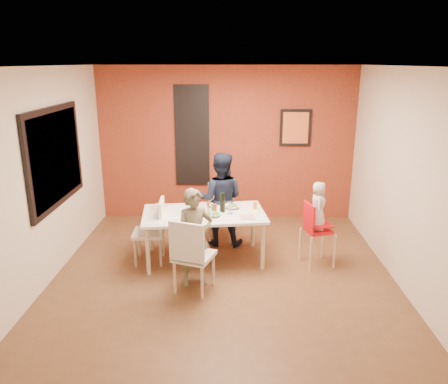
{
  "coord_description": "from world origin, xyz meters",
  "views": [
    {
      "loc": [
        0.12,
        -5.38,
        2.75
      ],
      "look_at": [
        0.0,
        0.3,
        1.05
      ],
      "focal_mm": 35.0,
      "sensor_mm": 36.0,
      "label": 1
    }
  ],
  "objects_px": {
    "high_chair": "(315,228)",
    "paper_towel_roll": "(191,204)",
    "chair_near": "(191,253)",
    "chair_far": "(221,208)",
    "dining_table": "(204,217)",
    "wine_bottle": "(222,202)",
    "child_far": "(221,199)",
    "child_near": "(195,238)",
    "toddler": "(318,206)",
    "chair_left": "(154,228)"
  },
  "relations": [
    {
      "from": "child_far",
      "to": "wine_bottle",
      "type": "relative_size",
      "value": 5.22
    },
    {
      "from": "child_far",
      "to": "wine_bottle",
      "type": "xyz_separation_m",
      "value": [
        0.04,
        -0.54,
        0.12
      ]
    },
    {
      "from": "high_chair",
      "to": "wine_bottle",
      "type": "height_order",
      "value": "wine_bottle"
    },
    {
      "from": "chair_near",
      "to": "toddler",
      "type": "xyz_separation_m",
      "value": [
        1.67,
        0.84,
        0.33
      ]
    },
    {
      "from": "chair_near",
      "to": "high_chair",
      "type": "height_order",
      "value": "chair_near"
    },
    {
      "from": "chair_left",
      "to": "wine_bottle",
      "type": "xyz_separation_m",
      "value": [
        0.95,
        0.13,
        0.33
      ]
    },
    {
      "from": "chair_near",
      "to": "chair_far",
      "type": "bearing_deg",
      "value": -80.62
    },
    {
      "from": "toddler",
      "to": "chair_near",
      "type": "bearing_deg",
      "value": 123.82
    },
    {
      "from": "chair_near",
      "to": "toddler",
      "type": "height_order",
      "value": "toddler"
    },
    {
      "from": "chair_left",
      "to": "child_near",
      "type": "distance_m",
      "value": 0.9
    },
    {
      "from": "chair_left",
      "to": "chair_far",
      "type": "bearing_deg",
      "value": 131.93
    },
    {
      "from": "toddler",
      "to": "wine_bottle",
      "type": "bearing_deg",
      "value": 89.64
    },
    {
      "from": "dining_table",
      "to": "chair_left",
      "type": "xyz_separation_m",
      "value": [
        -0.69,
        -0.09,
        -0.13
      ]
    },
    {
      "from": "chair_near",
      "to": "paper_towel_roll",
      "type": "relative_size",
      "value": 3.41
    },
    {
      "from": "child_far",
      "to": "wine_bottle",
      "type": "bearing_deg",
      "value": 100.77
    },
    {
      "from": "chair_left",
      "to": "paper_towel_roll",
      "type": "relative_size",
      "value": 3.27
    },
    {
      "from": "dining_table",
      "to": "paper_towel_roll",
      "type": "bearing_deg",
      "value": -171.45
    },
    {
      "from": "chair_near",
      "to": "chair_left",
      "type": "relative_size",
      "value": 1.04
    },
    {
      "from": "paper_towel_roll",
      "to": "child_far",
      "type": "bearing_deg",
      "value": 56.89
    },
    {
      "from": "dining_table",
      "to": "wine_bottle",
      "type": "height_order",
      "value": "wine_bottle"
    },
    {
      "from": "toddler",
      "to": "high_chair",
      "type": "bearing_deg",
      "value": 125.73
    },
    {
      "from": "toddler",
      "to": "chair_far",
      "type": "bearing_deg",
      "value": 62.04
    },
    {
      "from": "dining_table",
      "to": "child_far",
      "type": "xyz_separation_m",
      "value": [
        0.22,
        0.59,
        0.08
      ]
    },
    {
      "from": "child_near",
      "to": "high_chair",
      "type": "bearing_deg",
      "value": 1.72
    },
    {
      "from": "child_near",
      "to": "wine_bottle",
      "type": "bearing_deg",
      "value": 48.77
    },
    {
      "from": "dining_table",
      "to": "wine_bottle",
      "type": "distance_m",
      "value": 0.33
    },
    {
      "from": "child_near",
      "to": "child_far",
      "type": "xyz_separation_m",
      "value": [
        0.29,
        1.31,
        0.1
      ]
    },
    {
      "from": "dining_table",
      "to": "paper_towel_roll",
      "type": "distance_m",
      "value": 0.27
    },
    {
      "from": "high_chair",
      "to": "paper_towel_roll",
      "type": "relative_size",
      "value": 3.23
    },
    {
      "from": "chair_near",
      "to": "paper_towel_roll",
      "type": "xyz_separation_m",
      "value": [
        -0.09,
        0.94,
        0.31
      ]
    },
    {
      "from": "chair_near",
      "to": "wine_bottle",
      "type": "bearing_deg",
      "value": -90.11
    },
    {
      "from": "toddler",
      "to": "paper_towel_roll",
      "type": "relative_size",
      "value": 2.37
    },
    {
      "from": "dining_table",
      "to": "chair_left",
      "type": "height_order",
      "value": "chair_left"
    },
    {
      "from": "chair_left",
      "to": "wine_bottle",
      "type": "bearing_deg",
      "value": 94.88
    },
    {
      "from": "chair_near",
      "to": "chair_left",
      "type": "distance_m",
      "value": 1.06
    },
    {
      "from": "chair_far",
      "to": "dining_table",
      "type": "bearing_deg",
      "value": -106.15
    },
    {
      "from": "chair_far",
      "to": "wine_bottle",
      "type": "distance_m",
      "value": 0.85
    },
    {
      "from": "wine_bottle",
      "to": "chair_left",
      "type": "bearing_deg",
      "value": -171.96
    },
    {
      "from": "paper_towel_roll",
      "to": "child_near",
      "type": "bearing_deg",
      "value": -80.67
    },
    {
      "from": "chair_near",
      "to": "child_near",
      "type": "xyz_separation_m",
      "value": [
        0.03,
        0.24,
        0.1
      ]
    },
    {
      "from": "high_chair",
      "to": "wine_bottle",
      "type": "distance_m",
      "value": 1.34
    },
    {
      "from": "chair_near",
      "to": "child_far",
      "type": "height_order",
      "value": "child_far"
    },
    {
      "from": "child_near",
      "to": "wine_bottle",
      "type": "height_order",
      "value": "child_near"
    },
    {
      "from": "chair_near",
      "to": "paper_towel_roll",
      "type": "bearing_deg",
      "value": -65.49
    },
    {
      "from": "wine_bottle",
      "to": "paper_towel_roll",
      "type": "bearing_deg",
      "value": -170.46
    },
    {
      "from": "child_far",
      "to": "paper_towel_roll",
      "type": "bearing_deg",
      "value": 63.26
    },
    {
      "from": "dining_table",
      "to": "child_far",
      "type": "relative_size",
      "value": 1.24
    },
    {
      "from": "chair_left",
      "to": "child_far",
      "type": "relative_size",
      "value": 0.63
    },
    {
      "from": "chair_left",
      "to": "paper_towel_roll",
      "type": "bearing_deg",
      "value": 93.59
    },
    {
      "from": "dining_table",
      "to": "chair_near",
      "type": "relative_size",
      "value": 1.89
    }
  ]
}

